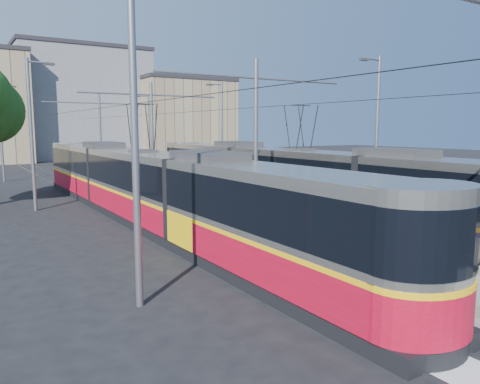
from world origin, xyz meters
TOP-DOWN VIEW (x-y plane):
  - ground at (0.00, 0.00)m, footprint 160.00×160.00m
  - platform at (0.00, 17.00)m, footprint 4.00×50.00m
  - tactile_strip_left at (-1.45, 17.00)m, footprint 0.70×50.00m
  - tactile_strip_right at (1.45, 17.00)m, footprint 0.70×50.00m
  - rails at (0.00, 17.00)m, footprint 8.71×70.00m
  - track_arrow at (-3.60, -3.00)m, footprint 1.20×5.00m
  - tram_left at (-3.60, 12.03)m, footprint 2.43×32.20m
  - tram_right at (3.60, 9.39)m, footprint 2.43×29.32m
  - catenary at (0.00, 14.15)m, footprint 9.20×70.00m
  - street_lamps at (-0.00, 21.00)m, footprint 15.18×38.22m
  - shelter at (-0.18, 14.16)m, footprint 0.74×1.14m
  - building_centre at (6.00, 64.00)m, footprint 18.36×14.28m
  - building_right at (20.00, 58.00)m, footprint 14.28×10.20m

SIDE VIEW (x-z plane):
  - ground at x=0.00m, z-range 0.00..0.00m
  - track_arrow at x=-3.60m, z-range 0.00..0.01m
  - rails at x=0.00m, z-range 0.00..0.03m
  - platform at x=0.00m, z-range 0.00..0.30m
  - tactile_strip_left at x=-1.45m, z-range 0.30..0.31m
  - tactile_strip_right at x=1.45m, z-range 0.30..0.31m
  - shelter at x=-0.18m, z-range 0.36..2.81m
  - tram_left at x=-3.60m, z-range -1.05..4.45m
  - tram_right at x=3.60m, z-range -0.89..4.61m
  - street_lamps at x=0.00m, z-range 0.18..8.18m
  - catenary at x=0.00m, z-range 1.02..8.02m
  - building_right at x=20.00m, z-range 0.01..11.91m
  - building_centre at x=6.00m, z-range 0.01..16.01m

